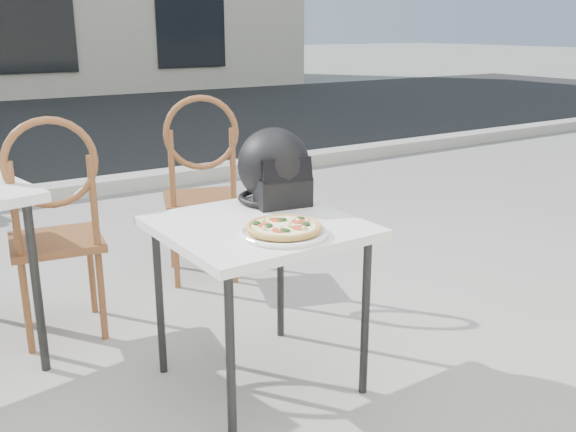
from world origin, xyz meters
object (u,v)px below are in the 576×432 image
helmet (275,170)px  cafe_chair_side (55,219)px  plate (284,233)px  pizza (284,227)px  cafe_chair_main (201,179)px  cafe_table_main (258,238)px

helmet → cafe_chair_side: (-0.76, 0.59, -0.24)m
helmet → cafe_chair_side: size_ratio=0.34×
plate → cafe_chair_side: 1.14m
helmet → cafe_chair_side: bearing=150.6°
plate → pizza: size_ratio=1.13×
cafe_chair_main → cafe_chair_side: 0.90m
plate → helmet: (0.21, 0.40, 0.13)m
plate → cafe_chair_side: bearing=119.2°
plate → cafe_chair_main: cafe_chair_main is taller
cafe_chair_main → cafe_chair_side: bearing=39.0°
cafe_table_main → cafe_chair_side: cafe_chair_side is taller
cafe_chair_main → cafe_chair_side: size_ratio=1.01×
cafe_table_main → cafe_chair_side: bearing=124.3°
pizza → helmet: size_ratio=0.83×
plate → pizza: (0.00, 0.00, 0.02)m
pizza → cafe_chair_side: 1.14m
pizza → cafe_chair_side: (-0.55, 0.99, -0.13)m
cafe_table_main → helmet: 0.36m
plate → helmet: helmet is taller
cafe_table_main → pizza: bearing=-90.3°
cafe_table_main → plate: (-0.00, -0.18, 0.07)m
plate → cafe_chair_side: (-0.55, 0.99, -0.11)m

